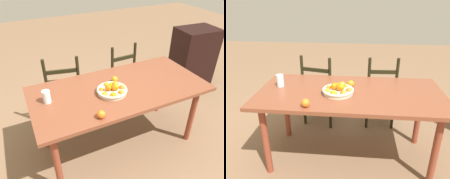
{
  "view_description": "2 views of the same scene",
  "coord_description": "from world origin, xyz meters",
  "views": [
    {
      "loc": [
        -0.89,
        -1.65,
        1.95
      ],
      "look_at": [
        -0.11,
        -0.06,
        0.81
      ],
      "focal_mm": 35.22,
      "sensor_mm": 36.0,
      "label": 1
    },
    {
      "loc": [
        0.07,
        -1.93,
        1.63
      ],
      "look_at": [
        -0.11,
        -0.06,
        0.81
      ],
      "focal_mm": 35.21,
      "sensor_mm": 36.0,
      "label": 2
    }
  ],
  "objects": [
    {
      "name": "fruit_bowl",
      "position": [
        -0.11,
        -0.06,
        0.8
      ],
      "size": [
        0.3,
        0.3,
        0.12
      ],
      "color": "beige",
      "rests_on": "dining_table"
    },
    {
      "name": "dining_table",
      "position": [
        0.0,
        0.0,
        0.68
      ],
      "size": [
        1.77,
        0.86,
        0.77
      ],
      "color": "brown",
      "rests_on": "ground"
    },
    {
      "name": "chair_near_window",
      "position": [
        0.36,
        0.71,
        0.43
      ],
      "size": [
        0.4,
        0.4,
        0.95
      ],
      "rotation": [
        0.0,
        0.0,
        3.19
      ],
      "color": "black",
      "rests_on": "ground"
    },
    {
      "name": "chair_by_cabinet",
      "position": [
        -0.42,
        0.7,
        0.45
      ],
      "size": [
        0.5,
        0.5,
        0.95
      ],
      "rotation": [
        0.0,
        0.0,
        2.92
      ],
      "color": "black",
      "rests_on": "ground"
    },
    {
      "name": "orange_loose_1",
      "position": [
        0.0,
        0.11,
        0.8
      ],
      "size": [
        0.07,
        0.07,
        0.07
      ],
      "primitive_type": "sphere",
      "color": "orange",
      "rests_on": "dining_table"
    },
    {
      "name": "drinking_glass",
      "position": [
        -0.71,
        0.06,
        0.83
      ],
      "size": [
        0.07,
        0.07,
        0.12
      ],
      "primitive_type": "cylinder",
      "color": "silver",
      "rests_on": "dining_table"
    },
    {
      "name": "cabinet",
      "position": [
        1.7,
        0.7,
        0.47
      ],
      "size": [
        0.64,
        0.49,
        0.95
      ],
      "primitive_type": "cube",
      "rotation": [
        0.0,
        0.0,
        -0.08
      ],
      "color": "black",
      "rests_on": "ground"
    },
    {
      "name": "orange_loose_0",
      "position": [
        -0.35,
        -0.35,
        0.8
      ],
      "size": [
        0.07,
        0.07,
        0.07
      ],
      "primitive_type": "sphere",
      "color": "orange",
      "rests_on": "dining_table"
    },
    {
      "name": "ground_plane",
      "position": [
        0.0,
        0.0,
        0.0
      ],
      "size": [
        12.0,
        12.0,
        0.0
      ],
      "primitive_type": "plane",
      "color": "#7F6045"
    }
  ]
}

